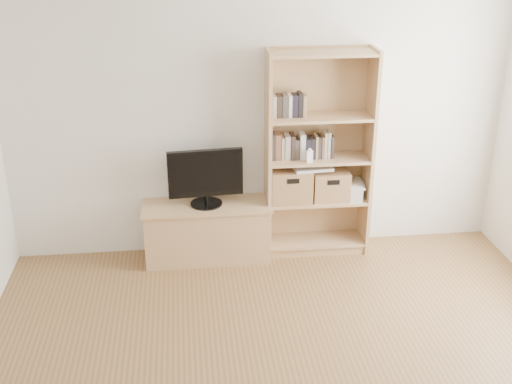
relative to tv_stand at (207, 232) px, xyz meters
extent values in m
cube|color=silver|center=(0.50, 0.21, 1.04)|extent=(4.50, 0.02, 2.60)
cube|color=tan|center=(0.00, 0.00, 0.00)|extent=(1.12, 0.42, 0.51)
cube|color=tan|center=(1.02, 0.04, 0.69)|extent=(0.95, 0.35, 1.89)
cube|color=black|center=(0.00, 0.00, 0.54)|extent=(0.66, 0.10, 0.52)
cube|color=#2F2C27|center=(1.02, 0.06, 0.78)|extent=(0.86, 0.19, 0.23)
cube|color=#2F2C27|center=(0.81, 0.06, 1.17)|extent=(0.42, 0.17, 0.22)
cube|color=white|center=(0.91, -0.06, 0.72)|extent=(0.06, 0.04, 0.11)
cube|color=olive|center=(0.77, 0.04, 0.42)|extent=(0.37, 0.31, 0.30)
cube|color=olive|center=(1.13, 0.03, 0.40)|extent=(0.33, 0.27, 0.27)
cube|color=silver|center=(0.96, 0.03, 0.59)|extent=(0.37, 0.27, 0.03)
cube|color=beige|center=(1.34, 0.03, 0.33)|extent=(0.25, 0.32, 0.13)
camera|label=1|loc=(-0.17, -5.25, 2.65)|focal=45.00mm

